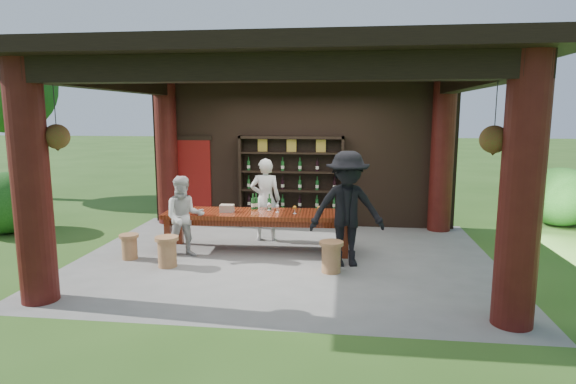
# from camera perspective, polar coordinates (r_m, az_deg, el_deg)

# --- Properties ---
(ground) EXTENTS (90.00, 90.00, 0.00)m
(ground) POSITION_cam_1_polar(r_m,az_deg,el_deg) (8.80, -0.32, -7.83)
(ground) COLOR #2D5119
(ground) RESTS_ON ground
(pavilion) EXTENTS (7.50, 6.00, 3.60)m
(pavilion) POSITION_cam_1_polar(r_m,az_deg,el_deg) (8.85, -0.06, 6.31)
(pavilion) COLOR slate
(pavilion) RESTS_ON ground
(wine_shelf) EXTENTS (2.38, 0.36, 2.09)m
(wine_shelf) POSITION_cam_1_polar(r_m,az_deg,el_deg) (10.97, 0.39, 1.22)
(wine_shelf) COLOR black
(wine_shelf) RESTS_ON ground
(tasting_table) EXTENTS (3.55, 1.05, 0.75)m
(tasting_table) POSITION_cam_1_polar(r_m,az_deg,el_deg) (9.14, -3.59, -3.08)
(tasting_table) COLOR #4F1A0B
(tasting_table) RESTS_ON ground
(stool_near_left) EXTENTS (0.40, 0.40, 0.53)m
(stool_near_left) POSITION_cam_1_polar(r_m,az_deg,el_deg) (8.50, -14.14, -6.78)
(stool_near_left) COLOR #925F3A
(stool_near_left) RESTS_ON ground
(stool_near_right) EXTENTS (0.40, 0.40, 0.52)m
(stool_near_right) POSITION_cam_1_polar(r_m,az_deg,el_deg) (8.00, 5.14, -7.56)
(stool_near_right) COLOR #925F3A
(stool_near_right) RESTS_ON ground
(stool_far_left) EXTENTS (0.34, 0.34, 0.45)m
(stool_far_left) POSITION_cam_1_polar(r_m,az_deg,el_deg) (9.14, -18.28, -6.09)
(stool_far_left) COLOR #925F3A
(stool_far_left) RESTS_ON ground
(host) EXTENTS (0.65, 0.45, 1.70)m
(host) POSITION_cam_1_polar(r_m,az_deg,el_deg) (9.84, -2.69, -0.91)
(host) COLOR silver
(host) RESTS_ON ground
(guest_woman) EXTENTS (0.89, 0.80, 1.49)m
(guest_woman) POSITION_cam_1_polar(r_m,az_deg,el_deg) (8.90, -12.19, -2.90)
(guest_woman) COLOR beige
(guest_woman) RESTS_ON ground
(guest_man) EXTENTS (1.38, 0.95, 1.97)m
(guest_man) POSITION_cam_1_polar(r_m,az_deg,el_deg) (8.23, 7.01, -2.02)
(guest_man) COLOR black
(guest_man) RESTS_ON ground
(table_bottles) EXTENTS (0.40, 0.13, 0.31)m
(table_bottles) POSITION_cam_1_polar(r_m,az_deg,el_deg) (9.35, -3.39, -1.11)
(table_bottles) COLOR #194C1E
(table_bottles) RESTS_ON tasting_table
(table_glasses) EXTENTS (1.04, 0.31, 0.15)m
(table_glasses) POSITION_cam_1_polar(r_m,az_deg,el_deg) (9.04, 0.21, -1.97)
(table_glasses) COLOR silver
(table_glasses) RESTS_ON tasting_table
(napkin_basket) EXTENTS (0.27, 0.19, 0.14)m
(napkin_basket) POSITION_cam_1_polar(r_m,az_deg,el_deg) (9.16, -7.25, -1.93)
(napkin_basket) COLOR #BF6672
(napkin_basket) RESTS_ON tasting_table
(shrubs) EXTENTS (15.12, 8.50, 1.36)m
(shrubs) POSITION_cam_1_polar(r_m,az_deg,el_deg) (9.50, 17.37, -3.44)
(shrubs) COLOR #194C14
(shrubs) RESTS_ON ground
(trees) EXTENTS (21.85, 11.66, 4.80)m
(trees) POSITION_cam_1_polar(r_m,az_deg,el_deg) (10.41, 20.98, 12.97)
(trees) COLOR #3F2819
(trees) RESTS_ON ground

